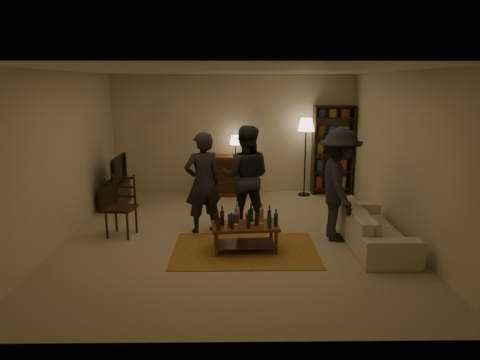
{
  "coord_description": "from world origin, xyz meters",
  "views": [
    {
      "loc": [
        0.02,
        -6.78,
        2.52
      ],
      "look_at": [
        0.11,
        0.1,
        0.94
      ],
      "focal_mm": 32.0,
      "sensor_mm": 36.0,
      "label": 1
    }
  ],
  "objects_px": {
    "sofa": "(372,226)",
    "person_by_sofa": "(339,185)",
    "tv_stand": "(115,188)",
    "person_left": "(203,183)",
    "dining_chair": "(122,203)",
    "dresser": "(225,174)",
    "floor_lamp": "(306,130)",
    "bookshelf": "(332,149)",
    "person_right": "(246,177)",
    "coffee_table": "(245,227)"
  },
  "relations": [
    {
      "from": "bookshelf",
      "to": "floor_lamp",
      "type": "relative_size",
      "value": 1.15
    },
    {
      "from": "person_right",
      "to": "dresser",
      "type": "bearing_deg",
      "value": -71.34
    },
    {
      "from": "floor_lamp",
      "to": "coffee_table",
      "type": "bearing_deg",
      "value": -113.61
    },
    {
      "from": "coffee_table",
      "to": "person_left",
      "type": "height_order",
      "value": "person_left"
    },
    {
      "from": "tv_stand",
      "to": "sofa",
      "type": "height_order",
      "value": "tv_stand"
    },
    {
      "from": "dining_chair",
      "to": "dresser",
      "type": "bearing_deg",
      "value": 67.11
    },
    {
      "from": "dresser",
      "to": "sofa",
      "type": "distance_m",
      "value": 3.93
    },
    {
      "from": "coffee_table",
      "to": "sofa",
      "type": "xyz_separation_m",
      "value": [
        2.02,
        0.23,
        -0.08
      ]
    },
    {
      "from": "person_by_sofa",
      "to": "bookshelf",
      "type": "bearing_deg",
      "value": -9.26
    },
    {
      "from": "sofa",
      "to": "person_right",
      "type": "relative_size",
      "value": 1.15
    },
    {
      "from": "floor_lamp",
      "to": "person_right",
      "type": "bearing_deg",
      "value": -123.04
    },
    {
      "from": "dresser",
      "to": "person_by_sofa",
      "type": "distance_m",
      "value": 3.46
    },
    {
      "from": "tv_stand",
      "to": "floor_lamp",
      "type": "xyz_separation_m",
      "value": [
        4.06,
        0.85,
        1.1
      ]
    },
    {
      "from": "person_left",
      "to": "tv_stand",
      "type": "bearing_deg",
      "value": -61.16
    },
    {
      "from": "floor_lamp",
      "to": "tv_stand",
      "type": "bearing_deg",
      "value": -168.16
    },
    {
      "from": "person_right",
      "to": "person_by_sofa",
      "type": "xyz_separation_m",
      "value": [
        1.48,
        -0.66,
        0.01
      ]
    },
    {
      "from": "floor_lamp",
      "to": "person_right",
      "type": "height_order",
      "value": "person_right"
    },
    {
      "from": "dining_chair",
      "to": "sofa",
      "type": "bearing_deg",
      "value": 2.52
    },
    {
      "from": "bookshelf",
      "to": "person_right",
      "type": "distance_m",
      "value": 3.04
    },
    {
      "from": "dresser",
      "to": "person_left",
      "type": "xyz_separation_m",
      "value": [
        -0.32,
        -2.49,
        0.39
      ]
    },
    {
      "from": "bookshelf",
      "to": "person_left",
      "type": "xyz_separation_m",
      "value": [
        -2.76,
        -2.55,
        -0.17
      ]
    },
    {
      "from": "floor_lamp",
      "to": "dining_chair",
      "type": "bearing_deg",
      "value": -143.78
    },
    {
      "from": "dining_chair",
      "to": "person_left",
      "type": "relative_size",
      "value": 0.6
    },
    {
      "from": "bookshelf",
      "to": "coffee_table",
      "type": "bearing_deg",
      "value": -121.26
    },
    {
      "from": "tv_stand",
      "to": "person_left",
      "type": "relative_size",
      "value": 0.61
    },
    {
      "from": "dresser",
      "to": "bookshelf",
      "type": "relative_size",
      "value": 0.67
    },
    {
      "from": "tv_stand",
      "to": "person_by_sofa",
      "type": "bearing_deg",
      "value": -25.14
    },
    {
      "from": "tv_stand",
      "to": "person_by_sofa",
      "type": "distance_m",
      "value": 4.61
    },
    {
      "from": "person_by_sofa",
      "to": "person_right",
      "type": "bearing_deg",
      "value": 67.37
    },
    {
      "from": "person_left",
      "to": "dining_chair",
      "type": "bearing_deg",
      "value": -17.05
    },
    {
      "from": "dining_chair",
      "to": "floor_lamp",
      "type": "height_order",
      "value": "floor_lamp"
    },
    {
      "from": "person_by_sofa",
      "to": "sofa",
      "type": "bearing_deg",
      "value": -115.71
    },
    {
      "from": "coffee_table",
      "to": "sofa",
      "type": "distance_m",
      "value": 2.04
    },
    {
      "from": "floor_lamp",
      "to": "person_left",
      "type": "bearing_deg",
      "value": -131.22
    },
    {
      "from": "coffee_table",
      "to": "dining_chair",
      "type": "bearing_deg",
      "value": 160.05
    },
    {
      "from": "floor_lamp",
      "to": "sofa",
      "type": "bearing_deg",
      "value": -79.06
    },
    {
      "from": "tv_stand",
      "to": "dresser",
      "type": "bearing_deg",
      "value": 22.07
    },
    {
      "from": "person_right",
      "to": "tv_stand",
      "type": "bearing_deg",
      "value": -17.74
    },
    {
      "from": "sofa",
      "to": "coffee_table",
      "type": "bearing_deg",
      "value": 96.42
    },
    {
      "from": "bookshelf",
      "to": "dresser",
      "type": "bearing_deg",
      "value": -178.43
    },
    {
      "from": "coffee_table",
      "to": "floor_lamp",
      "type": "height_order",
      "value": "floor_lamp"
    },
    {
      "from": "dining_chair",
      "to": "person_right",
      "type": "height_order",
      "value": "person_right"
    },
    {
      "from": "bookshelf",
      "to": "sofa",
      "type": "xyz_separation_m",
      "value": [
        -0.05,
        -3.18,
        -0.73
      ]
    },
    {
      "from": "sofa",
      "to": "person_by_sofa",
      "type": "xyz_separation_m",
      "value": [
        -0.5,
        0.25,
        0.61
      ]
    },
    {
      "from": "bookshelf",
      "to": "person_right",
      "type": "height_order",
      "value": "bookshelf"
    },
    {
      "from": "dining_chair",
      "to": "sofa",
      "type": "relative_size",
      "value": 0.5
    },
    {
      "from": "floor_lamp",
      "to": "person_left",
      "type": "height_order",
      "value": "floor_lamp"
    },
    {
      "from": "dining_chair",
      "to": "person_left",
      "type": "height_order",
      "value": "person_left"
    },
    {
      "from": "dining_chair",
      "to": "dresser",
      "type": "xyz_separation_m",
      "value": [
        1.66,
        2.6,
        -0.07
      ]
    },
    {
      "from": "coffee_table",
      "to": "person_left",
      "type": "bearing_deg",
      "value": 128.84
    }
  ]
}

